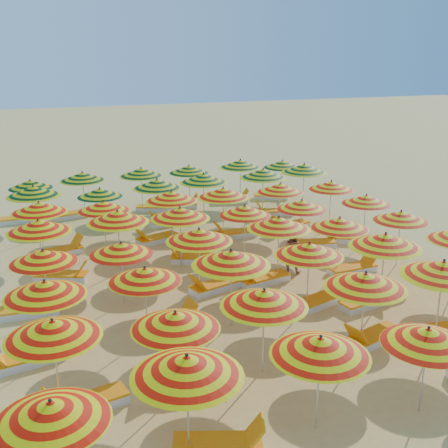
% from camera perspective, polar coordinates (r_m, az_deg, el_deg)
% --- Properties ---
extents(ground, '(120.00, 120.00, 0.00)m').
position_cam_1_polar(ground, '(19.31, 0.51, -4.95)').
color(ground, '#ECC769').
rests_on(ground, ground).
extents(umbrella_0, '(2.45, 2.45, 2.05)m').
position_cam_1_polar(umbrella_0, '(9.85, -17.15, -17.76)').
color(umbrella_0, silver).
rests_on(umbrella_0, ground).
extents(umbrella_1, '(2.43, 2.43, 2.20)m').
position_cam_1_polar(umbrella_1, '(10.33, -3.78, -14.23)').
color(umbrella_1, silver).
rests_on(umbrella_1, ground).
extents(umbrella_2, '(2.59, 2.59, 2.10)m').
position_cam_1_polar(umbrella_2, '(11.24, 9.76, -12.16)').
color(umbrella_2, silver).
rests_on(umbrella_2, ground).
extents(umbrella_3, '(2.35, 2.35, 2.01)m').
position_cam_1_polar(umbrella_3, '(12.32, 20.00, -10.71)').
color(umbrella_3, silver).
rests_on(umbrella_3, ground).
extents(umbrella_6, '(2.45, 2.45, 2.12)m').
position_cam_1_polar(umbrella_6, '(12.16, -16.99, -10.20)').
color(umbrella_6, silver).
rests_on(umbrella_6, ground).
extents(umbrella_7, '(2.35, 2.35, 2.06)m').
position_cam_1_polar(umbrella_7, '(12.16, -4.96, -9.76)').
color(umbrella_7, silver).
rests_on(umbrella_7, ground).
extents(umbrella_8, '(2.13, 2.13, 2.17)m').
position_cam_1_polar(umbrella_8, '(12.93, 4.10, -7.53)').
color(umbrella_8, silver).
rests_on(umbrella_8, ground).
extents(umbrella_9, '(2.72, 2.72, 2.17)m').
position_cam_1_polar(umbrella_9, '(14.24, 14.18, -5.60)').
color(umbrella_9, silver).
rests_on(umbrella_9, ground).
extents(umbrella_10, '(2.35, 2.35, 2.28)m').
position_cam_1_polar(umbrella_10, '(15.32, 21.38, -4.26)').
color(umbrella_10, silver).
rests_on(umbrella_10, ground).
extents(umbrella_12, '(2.36, 2.36, 2.11)m').
position_cam_1_polar(umbrella_12, '(14.16, -17.74, -6.28)').
color(umbrella_12, silver).
rests_on(umbrella_12, ground).
extents(umbrella_13, '(2.41, 2.41, 2.03)m').
position_cam_1_polar(umbrella_13, '(14.63, -8.04, -5.13)').
color(umbrella_13, silver).
rests_on(umbrella_13, ground).
extents(umbrella_14, '(2.20, 2.20, 2.27)m').
position_cam_1_polar(umbrella_14, '(15.00, 0.72, -3.47)').
color(umbrella_14, silver).
rests_on(umbrella_14, ground).
extents(umbrella_15, '(2.22, 2.22, 2.12)m').
position_cam_1_polar(umbrella_15, '(16.20, 8.65, -2.59)').
color(umbrella_15, silver).
rests_on(umbrella_15, ground).
extents(umbrella_16, '(2.56, 2.56, 2.26)m').
position_cam_1_polar(umbrella_16, '(17.03, 16.06, -1.63)').
color(umbrella_16, silver).
rests_on(umbrella_16, ground).
extents(umbrella_18, '(2.45, 2.45, 2.00)m').
position_cam_1_polar(umbrella_18, '(16.58, -17.89, -3.16)').
color(umbrella_18, silver).
rests_on(umbrella_18, ground).
extents(umbrella_19, '(1.86, 1.86, 1.97)m').
position_cam_1_polar(umbrella_19, '(16.74, -10.42, -2.48)').
color(umbrella_19, silver).
rests_on(umbrella_19, ground).
extents(umbrella_20, '(2.57, 2.57, 2.19)m').
position_cam_1_polar(umbrella_20, '(17.06, -2.54, -1.15)').
color(umbrella_20, silver).
rests_on(umbrella_20, ground).
extents(umbrella_21, '(2.12, 2.12, 2.20)m').
position_cam_1_polar(umbrella_21, '(18.26, 5.59, 0.09)').
color(umbrella_21, silver).
rests_on(umbrella_21, ground).
extents(umbrella_22, '(2.19, 2.19, 2.05)m').
position_cam_1_polar(umbrella_22, '(18.99, 11.66, 0.08)').
color(umbrella_22, silver).
rests_on(umbrella_22, ground).
extents(umbrella_23, '(2.22, 2.22, 2.03)m').
position_cam_1_polar(umbrella_23, '(20.40, 17.53, 0.76)').
color(umbrella_23, silver).
rests_on(umbrella_23, ground).
extents(umbrella_24, '(2.64, 2.64, 2.18)m').
position_cam_1_polar(umbrella_24, '(18.87, -18.34, -0.21)').
color(umbrella_24, silver).
rests_on(umbrella_24, ground).
extents(umbrella_25, '(2.79, 2.79, 2.23)m').
position_cam_1_polar(umbrella_25, '(19.10, -10.76, 0.72)').
color(umbrella_25, silver).
rests_on(umbrella_25, ground).
extents(umbrella_26, '(2.72, 2.72, 2.19)m').
position_cam_1_polar(umbrella_26, '(19.38, -4.48, 1.11)').
color(umbrella_26, silver).
rests_on(umbrella_26, ground).
extents(umbrella_27, '(1.89, 1.89, 2.00)m').
position_cam_1_polar(umbrella_27, '(20.24, 2.13, 1.37)').
color(umbrella_27, silver).
rests_on(umbrella_27, ground).
extents(umbrella_28, '(2.30, 2.30, 1.98)m').
position_cam_1_polar(umbrella_28, '(21.25, 7.90, 1.94)').
color(umbrella_28, silver).
rests_on(umbrella_28, ground).
extents(umbrella_29, '(1.88, 1.88, 1.98)m').
position_cam_1_polar(umbrella_29, '(22.48, 14.24, 2.42)').
color(umbrella_29, silver).
rests_on(umbrella_29, ground).
extents(umbrella_30, '(2.64, 2.64, 2.13)m').
position_cam_1_polar(umbrella_30, '(21.27, -18.29, 1.59)').
color(umbrella_30, silver).
rests_on(umbrella_30, ground).
extents(umbrella_31, '(2.33, 2.33, 2.03)m').
position_cam_1_polar(umbrella_31, '(21.18, -12.16, 1.78)').
color(umbrella_31, silver).
rests_on(umbrella_31, ground).
extents(umbrella_32, '(2.23, 2.23, 2.14)m').
position_cam_1_polar(umbrella_32, '(21.81, -5.37, 2.82)').
color(umbrella_32, silver).
rests_on(umbrella_32, ground).
extents(umbrella_33, '(2.10, 2.10, 2.17)m').
position_cam_1_polar(umbrella_33, '(22.15, -0.09, 3.19)').
color(umbrella_33, silver).
rests_on(umbrella_33, ground).
extents(umbrella_34, '(2.32, 2.32, 2.07)m').
position_cam_1_polar(umbrella_34, '(23.38, 5.73, 3.66)').
color(umbrella_34, silver).
rests_on(umbrella_34, ground).
extents(umbrella_35, '(2.57, 2.57, 2.05)m').
position_cam_1_polar(umbrella_35, '(24.21, 10.84, 3.86)').
color(umbrella_35, silver).
rests_on(umbrella_35, ground).
extents(umbrella_36, '(2.80, 2.80, 2.24)m').
position_cam_1_polar(umbrella_36, '(23.40, -18.81, 3.18)').
color(umbrella_36, silver).
rests_on(umbrella_36, ground).
extents(umbrella_37, '(2.20, 2.20, 1.95)m').
position_cam_1_polar(umbrella_37, '(23.50, -12.51, 3.13)').
color(umbrella_37, silver).
rests_on(umbrella_37, ground).
extents(umbrella_38, '(2.38, 2.38, 2.17)m').
position_cam_1_polar(umbrella_38, '(23.77, -6.81, 4.07)').
color(umbrella_38, silver).
rests_on(umbrella_38, ground).
extents(umbrella_39, '(2.60, 2.60, 2.21)m').
position_cam_1_polar(umbrella_39, '(24.50, -2.09, 4.67)').
color(umbrella_39, silver).
rests_on(umbrella_39, ground).
extents(umbrella_40, '(2.26, 2.26, 2.24)m').
position_cam_1_polar(umbrella_40, '(25.37, 3.99, 5.15)').
color(umbrella_40, silver).
rests_on(umbrella_40, ground).
extents(umbrella_41, '(2.19, 2.19, 2.28)m').
position_cam_1_polar(umbrella_41, '(26.53, 8.14, 5.62)').
color(umbrella_41, silver).
rests_on(umbrella_41, ground).
extents(umbrella_42, '(2.47, 2.47, 1.97)m').
position_cam_1_polar(umbrella_42, '(25.70, -19.08, 3.84)').
color(umbrella_42, silver).
rests_on(umbrella_42, ground).
extents(umbrella_43, '(2.54, 2.54, 2.13)m').
position_cam_1_polar(umbrella_43, '(25.93, -14.18, 4.70)').
color(umbrella_43, silver).
rests_on(umbrella_43, ground).
extents(umbrella_44, '(2.51, 2.51, 2.13)m').
position_cam_1_polar(umbrella_44, '(26.32, -8.42, 5.23)').
color(umbrella_44, silver).
rests_on(umbrella_44, ground).
extents(umbrella_45, '(2.02, 2.02, 2.05)m').
position_cam_1_polar(umbrella_45, '(27.06, -3.58, 5.56)').
color(umbrella_45, silver).
rests_on(umbrella_45, ground).
extents(umbrella_46, '(2.47, 2.47, 2.17)m').
position_cam_1_polar(umbrella_46, '(27.83, 1.68, 6.14)').
color(umbrella_46, silver).
rests_on(umbrella_46, ground).
extents(umbrella_47, '(2.22, 2.22, 2.04)m').
position_cam_1_polar(umbrella_47, '(28.46, 5.97, 6.06)').
color(umbrella_47, silver).
rests_on(umbrella_47, ground).
extents(lounger_1, '(1.83, 1.11, 0.69)m').
position_cam_1_polar(lounger_1, '(11.45, -0.38, -21.56)').
color(lounger_1, white).
rests_on(lounger_1, ground).
extents(lounger_4, '(1.81, 0.92, 0.69)m').
position_cam_1_polar(lounger_4, '(12.83, -13.88, -17.29)').
color(lounger_4, white).
rests_on(lounger_4, ground).
extents(lounger_5, '(1.83, 1.10, 0.69)m').
position_cam_1_polar(lounger_5, '(13.28, -2.83, -15.44)').
color(lounger_5, white).
rests_on(lounger_5, ground).
extents(lounger_6, '(1.83, 1.05, 0.69)m').
position_cam_1_polar(lounger_6, '(15.41, 14.84, -11.07)').
color(lounger_6, white).
rests_on(lounger_6, ground).
extents(lounger_9, '(1.81, 0.88, 0.69)m').
position_cam_1_polar(lounger_9, '(14.79, -19.46, -12.81)').
color(lounger_9, white).
rests_on(lounger_9, ground).
extents(lounger_10, '(1.81, 0.90, 0.69)m').
position_cam_1_polar(lounger_10, '(15.60, -5.75, -10.16)').
color(lounger_10, white).
rests_on(lounger_10, ground).
extents(lounger_11, '(1.83, 1.08, 0.69)m').
position_cam_1_polar(lounger_11, '(17.24, 9.93, -7.55)').
color(lounger_11, white).
rests_on(lounger_11, ground).
extents(lounger_12, '(1.81, 0.91, 0.69)m').
position_cam_1_polar(lounger_12, '(17.40, 14.28, -7.60)').
color(lounger_12, white).
rests_on(lounger_12, ground).
extents(lounger_13, '(1.76, 0.66, 0.69)m').
position_cam_1_polar(lounger_13, '(17.26, -19.08, -8.27)').
color(lounger_13, white).
rests_on(lounger_13, ground).
extents(lounger_14, '(1.83, 1.04, 0.69)m').
position_cam_1_polar(lounger_14, '(17.88, -0.96, -6.32)').
color(lounger_14, white).
rests_on(lounger_14, ground).
extents(lounger_15, '(1.81, 0.90, 0.69)m').
position_cam_1_polar(lounger_15, '(18.45, 4.03, -5.59)').
color(lounger_15, white).
rests_on(lounger_15, ground).
extents(lounger_16, '(1.77, 0.69, 0.69)m').
position_cam_1_polar(lounger_16, '(19.76, 13.01, -4.42)').
color(lounger_16, white).
rests_on(lounger_16, ground).
extents(lounger_17, '(1.82, 1.18, 0.69)m').
position_cam_1_polar(lounger_17, '(19.38, -16.07, -5.10)').
color(lounger_17, white).
rests_on(lounger_17, ground).
extents(lounger_18, '(1.83, 1.16, 0.69)m').
position_cam_1_polar(lounger_18, '(20.21, -3.10, -3.48)').
color(lounger_18, white).
rests_on(lounger_18, ground).
extents(lounger_19, '(1.82, 0.95, 0.69)m').
position_cam_1_polar(lounger_19, '(21.93, 8.93, -1.97)').
color(lounger_19, white).
rests_on(lounger_19, ground).
extents(lounger_20, '(1.82, 1.23, 0.69)m').
position_cam_1_polar(lounger_20, '(22.75, 12.46, -1.46)').
color(lounger_20, white).
rests_on(lounger_20, ground).
extents(lounger_21, '(1.82, 0.97, 0.69)m').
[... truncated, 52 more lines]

